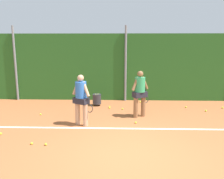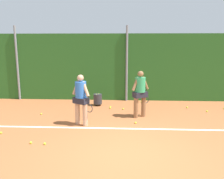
% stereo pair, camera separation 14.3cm
% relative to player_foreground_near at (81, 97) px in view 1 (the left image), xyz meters
% --- Properties ---
extents(ground_plane, '(27.00, 27.00, 0.00)m').
position_rel_player_foreground_near_xyz_m(ground_plane, '(1.50, -0.37, -0.93)').
color(ground_plane, '#A85B33').
extents(hedge_fence_backdrop, '(17.55, 0.25, 3.05)m').
position_rel_player_foreground_near_xyz_m(hedge_fence_backdrop, '(1.50, 3.56, 0.60)').
color(hedge_fence_backdrop, '#286023').
rests_on(hedge_fence_backdrop, ground_plane).
extents(fence_post_left, '(0.10, 0.10, 3.40)m').
position_rel_player_foreground_near_xyz_m(fence_post_left, '(-3.56, 3.39, 0.77)').
color(fence_post_left, gray).
rests_on(fence_post_left, ground_plane).
extents(fence_post_center, '(0.10, 0.10, 3.40)m').
position_rel_player_foreground_near_xyz_m(fence_post_center, '(1.50, 3.39, 0.77)').
color(fence_post_center, gray).
rests_on(fence_post_center, ground_plane).
extents(court_baseline_paint, '(12.83, 0.10, 0.01)m').
position_rel_player_foreground_near_xyz_m(court_baseline_paint, '(1.50, -0.30, -0.93)').
color(court_baseline_paint, white).
rests_on(court_baseline_paint, ground_plane).
extents(player_foreground_near, '(0.71, 0.49, 1.66)m').
position_rel_player_foreground_near_xyz_m(player_foreground_near, '(0.00, 0.00, 0.00)').
color(player_foreground_near, tan).
rests_on(player_foreground_near, ground_plane).
extents(player_midcourt, '(0.67, 0.52, 1.68)m').
position_rel_player_foreground_near_xyz_m(player_midcourt, '(1.96, 0.93, 0.01)').
color(player_midcourt, '#8C603D').
rests_on(player_midcourt, ground_plane).
extents(ball_hopper, '(0.36, 0.36, 0.51)m').
position_rel_player_foreground_near_xyz_m(ball_hopper, '(0.27, 2.44, -0.64)').
color(ball_hopper, '#2D2D33').
rests_on(ball_hopper, ground_plane).
extents(tennis_ball_0, '(0.07, 0.07, 0.07)m').
position_rel_player_foreground_near_xyz_m(tennis_ball_0, '(-1.70, 1.01, -0.90)').
color(tennis_ball_0, '#CCDB33').
rests_on(tennis_ball_0, ground_plane).
extents(tennis_ball_1, '(0.07, 0.07, 0.07)m').
position_rel_player_foreground_near_xyz_m(tennis_ball_1, '(3.99, 2.20, -0.90)').
color(tennis_ball_1, '#CCDB33').
rests_on(tennis_ball_1, ground_plane).
extents(tennis_ball_2, '(0.07, 0.07, 0.07)m').
position_rel_player_foreground_near_xyz_m(tennis_ball_2, '(-1.10, -1.57, -0.90)').
color(tennis_ball_2, '#CCDB33').
rests_on(tennis_ball_2, ground_plane).
extents(tennis_ball_3, '(0.07, 0.07, 0.07)m').
position_rel_player_foreground_near_xyz_m(tennis_ball_3, '(2.18, 3.03, -0.90)').
color(tennis_ball_3, '#CCDB33').
rests_on(tennis_ball_3, ground_plane).
extents(tennis_ball_4, '(0.07, 0.07, 0.07)m').
position_rel_player_foreground_near_xyz_m(tennis_ball_4, '(1.78, 0.19, -0.90)').
color(tennis_ball_4, '#CCDB33').
rests_on(tennis_ball_4, ground_plane).
extents(tennis_ball_5, '(0.07, 0.07, 0.07)m').
position_rel_player_foreground_near_xyz_m(tennis_ball_5, '(0.83, 1.95, -0.90)').
color(tennis_ball_5, '#CCDB33').
rests_on(tennis_ball_5, ground_plane).
extents(tennis_ball_6, '(0.07, 0.07, 0.07)m').
position_rel_player_foreground_near_xyz_m(tennis_ball_6, '(4.62, 1.68, -0.90)').
color(tennis_ball_6, '#CCDB33').
rests_on(tennis_ball_6, ground_plane).
extents(tennis_ball_7, '(0.07, 0.07, 0.07)m').
position_rel_player_foreground_near_xyz_m(tennis_ball_7, '(0.83, 2.13, -0.90)').
color(tennis_ball_7, '#CCDB33').
rests_on(tennis_ball_7, ground_plane).
extents(tennis_ball_8, '(0.07, 0.07, 0.07)m').
position_rel_player_foreground_near_xyz_m(tennis_ball_8, '(-0.70, -1.61, -0.90)').
color(tennis_ball_8, '#CCDB33').
rests_on(tennis_ball_8, ground_plane).
extents(tennis_ball_9, '(0.07, 0.07, 0.07)m').
position_rel_player_foreground_near_xyz_m(tennis_ball_9, '(5.47, 2.15, -0.90)').
color(tennis_ball_9, '#CCDB33').
rests_on(tennis_ball_9, ground_plane).
extents(tennis_ball_10, '(0.07, 0.07, 0.07)m').
position_rel_player_foreground_near_xyz_m(tennis_ball_10, '(-2.25, -0.92, -0.90)').
color(tennis_ball_10, '#CCDB33').
rests_on(tennis_ball_10, ground_plane).
extents(tennis_ball_11, '(0.07, 0.07, 0.07)m').
position_rel_player_foreground_near_xyz_m(tennis_ball_11, '(1.36, 1.85, -0.90)').
color(tennis_ball_11, '#CCDB33').
rests_on(tennis_ball_11, ground_plane).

